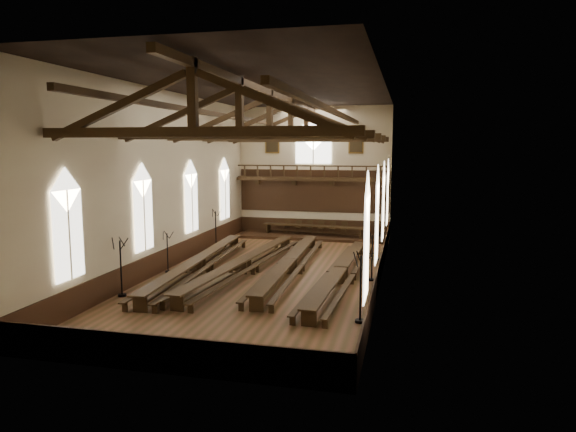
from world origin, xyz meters
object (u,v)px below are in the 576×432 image
at_px(refectory_row_c, 290,262).
at_px(refectory_row_d, 341,271).
at_px(refectory_row_a, 198,262).
at_px(candelabrum_left_near, 121,278).
at_px(candelabrum_right_mid, 372,266).
at_px(high_table, 313,227).
at_px(candelabrum_left_far, 216,236).
at_px(candelabrum_right_far, 378,248).
at_px(dais, 313,236).
at_px(candelabrum_right_near, 360,301).
at_px(refectory_row_b, 244,262).
at_px(candelabrum_left_mid, 168,260).

bearing_deg(refectory_row_c, refectory_row_d, -23.56).
relative_size(refectory_row_a, candelabrum_left_near, 5.38).
xyz_separation_m(refectory_row_c, candelabrum_right_mid, (4.54, -0.75, 0.20)).
xyz_separation_m(refectory_row_a, high_table, (4.26, 12.13, 0.25)).
xyz_separation_m(candelabrum_left_far, candelabrum_right_far, (11.10, -1.43, -0.11)).
distance_m(dais, candelabrum_right_near, 19.11).
bearing_deg(refectory_row_b, refectory_row_a, -169.53).
height_order(refectory_row_d, high_table, high_table).
height_order(refectory_row_b, candelabrum_right_far, candelabrum_right_far).
height_order(candelabrum_left_mid, candelabrum_right_near, candelabrum_right_near).
bearing_deg(candelabrum_left_near, dais, 71.25).
bearing_deg(candelabrum_left_mid, candelabrum_right_near, -27.56).
xyz_separation_m(refectory_row_c, candelabrum_left_mid, (-6.56, -1.54, 0.13)).
xyz_separation_m(candelabrum_left_mid, candelabrum_left_far, (-0.00, 7.32, 0.11)).
distance_m(dais, candelabrum_left_mid, 13.88).
height_order(high_table, candelabrum_right_near, candelabrum_right_near).
bearing_deg(refectory_row_a, refectory_row_c, 12.50).
height_order(high_table, candelabrum_left_near, candelabrum_left_near).
height_order(high_table, candelabrum_right_mid, candelabrum_right_mid).
distance_m(refectory_row_b, candelabrum_right_near, 9.67).
xyz_separation_m(candelabrum_left_far, candelabrum_right_mid, (11.10, -6.53, -0.04)).
bearing_deg(candelabrum_left_mid, dais, 64.99).
relative_size(refectory_row_d, dais, 1.29).
relative_size(candelabrum_left_mid, candelabrum_right_near, 0.81).
height_order(refectory_row_a, high_table, high_table).
height_order(refectory_row_b, candelabrum_right_mid, candelabrum_right_mid).
relative_size(high_table, candelabrum_right_near, 2.81).
bearing_deg(dais, candelabrum_left_far, -138.16).
distance_m(candelabrum_left_far, candelabrum_right_near, 17.18).
height_order(dais, candelabrum_left_near, candelabrum_left_near).
xyz_separation_m(refectory_row_a, candelabrum_right_near, (9.50, -6.24, 0.28)).
relative_size(refectory_row_c, dais, 1.30).
bearing_deg(refectory_row_d, refectory_row_a, 178.51).
distance_m(refectory_row_a, high_table, 12.86).
height_order(refectory_row_c, candelabrum_right_mid, candelabrum_right_mid).
distance_m(refectory_row_a, candelabrum_left_far, 7.06).
distance_m(refectory_row_c, refectory_row_d, 3.27).
distance_m(refectory_row_c, candelabrum_left_near, 9.07).
xyz_separation_m(high_table, candelabrum_left_mid, (-5.86, -12.57, -0.14)).
bearing_deg(candelabrum_right_far, refectory_row_c, -136.24).
distance_m(refectory_row_c, high_table, 11.05).
height_order(refectory_row_c, candelabrum_left_far, candelabrum_left_far).
xyz_separation_m(refectory_row_b, candelabrum_right_near, (6.97, -6.70, 0.28)).
bearing_deg(candelabrum_left_mid, refectory_row_b, 12.44).
distance_m(candelabrum_left_near, candelabrum_right_far, 15.35).
distance_m(candelabrum_left_near, candelabrum_left_mid, 4.71).
bearing_deg(candelabrum_right_far, candelabrum_left_near, -136.32).
relative_size(refectory_row_c, candelabrum_right_near, 5.16).
height_order(refectory_row_a, dais, refectory_row_a).
bearing_deg(candelabrum_left_near, refectory_row_d, 27.35).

